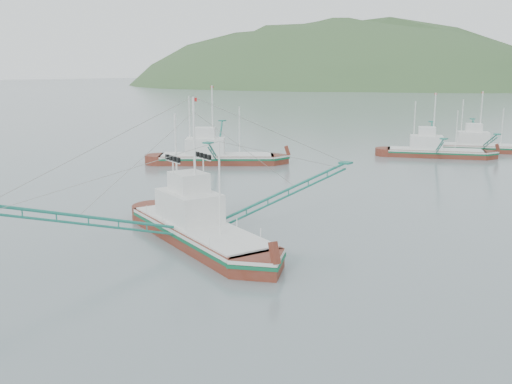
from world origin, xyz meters
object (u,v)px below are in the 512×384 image
Objects in this scene: bg_boat_left at (216,146)px; bg_boat_extra at (481,139)px; main_boat at (198,211)px; bg_boat_far at (435,143)px.

bg_boat_left reaches higher than bg_boat_extra.
main_boat is 1.09× the size of bg_boat_left.
main_boat is at bearing -112.42° from bg_boat_far.
main_boat is 1.15× the size of bg_boat_far.
bg_boat_far is 29.58m from bg_boat_left.
bg_boat_left is 38.58m from bg_boat_extra.
bg_boat_extra is at bearing 44.22° from bg_boat_far.
bg_boat_left reaches higher than bg_boat_far.
main_boat reaches higher than bg_boat_left.
bg_boat_left is at bearing 148.79° from main_boat.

